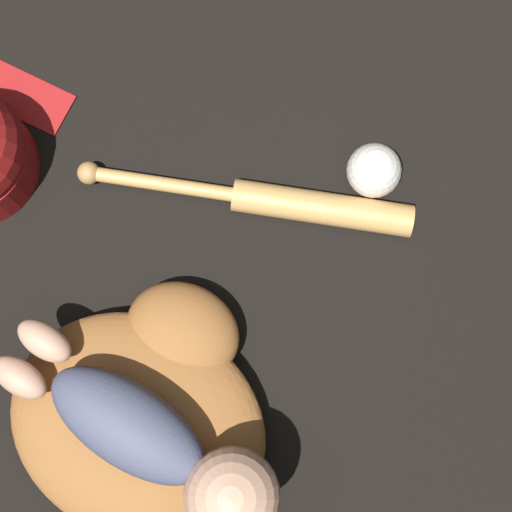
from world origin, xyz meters
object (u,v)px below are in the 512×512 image
object	(u,v)px
baby_figure	(162,448)
baseball_glove	(146,409)
baseball	(374,171)
baseball_bat	(288,203)

from	to	relation	value
baby_figure	baseball_glove	bearing A→B (deg)	156.48
baseball	baby_figure	bearing A→B (deg)	-94.24
baby_figure	baseball_bat	bearing A→B (deg)	96.94
baby_figure	baseball	size ratio (longest dim) A/B	5.16
baby_figure	baseball_bat	xyz separation A→B (m)	(-0.04, 0.35, -0.11)
baseball_glove	baseball_bat	world-z (taller)	baseball_glove
baseball_bat	baby_figure	bearing A→B (deg)	-83.06
baseball_glove	baseball_bat	distance (m)	0.33
baseball_glove	baby_figure	xyz separation A→B (m)	(0.05, -0.02, 0.09)
baseball_glove	baseball_bat	bearing A→B (deg)	88.59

